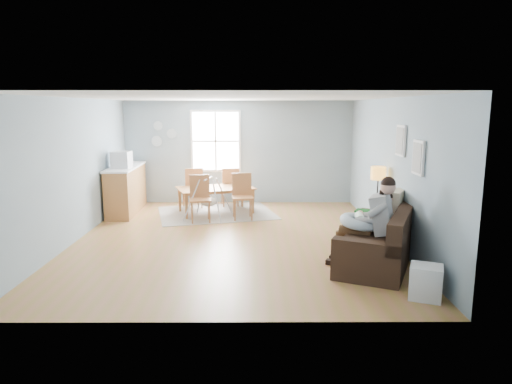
{
  "coord_description": "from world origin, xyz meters",
  "views": [
    {
      "loc": [
        0.41,
        -8.56,
        2.52
      ],
      "look_at": [
        0.44,
        -0.38,
        1.0
      ],
      "focal_mm": 32.0,
      "sensor_mm": 36.0,
      "label": 1
    }
  ],
  "objects_px": {
    "dining_table": "(216,201)",
    "chair_nw": "(193,185)",
    "father": "(371,219)",
    "chair_se": "(242,193)",
    "toddler": "(380,213)",
    "floor_lamp": "(378,179)",
    "monitor": "(121,160)",
    "storage_cube": "(425,282)",
    "chair_ne": "(230,184)",
    "sofa": "(382,243)",
    "baby_swing": "(208,201)",
    "counter": "(126,189)",
    "chair_sw": "(200,195)"
  },
  "relations": [
    {
      "from": "storage_cube",
      "to": "chair_se",
      "type": "height_order",
      "value": "chair_se"
    },
    {
      "from": "chair_nw",
      "to": "storage_cube",
      "type": "bearing_deg",
      "value": -55.44
    },
    {
      "from": "storage_cube",
      "to": "floor_lamp",
      "type": "bearing_deg",
      "value": 87.88
    },
    {
      "from": "floor_lamp",
      "to": "toddler",
      "type": "bearing_deg",
      "value": -102.73
    },
    {
      "from": "toddler",
      "to": "dining_table",
      "type": "relative_size",
      "value": 0.51
    },
    {
      "from": "toddler",
      "to": "floor_lamp",
      "type": "height_order",
      "value": "floor_lamp"
    },
    {
      "from": "counter",
      "to": "father",
      "type": "bearing_deg",
      "value": -38.6
    },
    {
      "from": "floor_lamp",
      "to": "chair_sw",
      "type": "relative_size",
      "value": 1.35
    },
    {
      "from": "sofa",
      "to": "father",
      "type": "height_order",
      "value": "father"
    },
    {
      "from": "father",
      "to": "floor_lamp",
      "type": "bearing_deg",
      "value": 71.98
    },
    {
      "from": "chair_sw",
      "to": "counter",
      "type": "distance_m",
      "value": 2.1
    },
    {
      "from": "toddler",
      "to": "monitor",
      "type": "bearing_deg",
      "value": 149.3
    },
    {
      "from": "counter",
      "to": "monitor",
      "type": "relative_size",
      "value": 4.78
    },
    {
      "from": "floor_lamp",
      "to": "counter",
      "type": "xyz_separation_m",
      "value": [
        -5.5,
        2.24,
        -0.58
      ]
    },
    {
      "from": "chair_se",
      "to": "toddler",
      "type": "bearing_deg",
      "value": -49.67
    },
    {
      "from": "storage_cube",
      "to": "dining_table",
      "type": "xyz_separation_m",
      "value": [
        -3.2,
        5.02,
        0.09
      ]
    },
    {
      "from": "storage_cube",
      "to": "baby_swing",
      "type": "bearing_deg",
      "value": 126.66
    },
    {
      "from": "father",
      "to": "storage_cube",
      "type": "distance_m",
      "value": 1.41
    },
    {
      "from": "sofa",
      "to": "baby_swing",
      "type": "height_order",
      "value": "baby_swing"
    },
    {
      "from": "sofa",
      "to": "counter",
      "type": "height_order",
      "value": "counter"
    },
    {
      "from": "sofa",
      "to": "chair_sw",
      "type": "height_order",
      "value": "chair_sw"
    },
    {
      "from": "father",
      "to": "chair_ne",
      "type": "distance_m",
      "value": 5.18
    },
    {
      "from": "sofa",
      "to": "chair_ne",
      "type": "height_order",
      "value": "chair_ne"
    },
    {
      "from": "dining_table",
      "to": "chair_ne",
      "type": "distance_m",
      "value": 0.86
    },
    {
      "from": "floor_lamp",
      "to": "chair_nw",
      "type": "distance_m",
      "value": 4.75
    },
    {
      "from": "father",
      "to": "monitor",
      "type": "xyz_separation_m",
      "value": [
        -4.91,
        3.56,
        0.53
      ]
    },
    {
      "from": "toddler",
      "to": "storage_cube",
      "type": "distance_m",
      "value": 1.79
    },
    {
      "from": "chair_ne",
      "to": "monitor",
      "type": "height_order",
      "value": "monitor"
    },
    {
      "from": "dining_table",
      "to": "sofa",
      "type": "bearing_deg",
      "value": -69.39
    },
    {
      "from": "chair_ne",
      "to": "counter",
      "type": "relative_size",
      "value": 0.49
    },
    {
      "from": "toddler",
      "to": "chair_sw",
      "type": "height_order",
      "value": "toddler"
    },
    {
      "from": "floor_lamp",
      "to": "chair_ne",
      "type": "relative_size",
      "value": 1.39
    },
    {
      "from": "storage_cube",
      "to": "father",
      "type": "bearing_deg",
      "value": 110.22
    },
    {
      "from": "floor_lamp",
      "to": "storage_cube",
      "type": "distance_m",
      "value": 3.07
    },
    {
      "from": "dining_table",
      "to": "monitor",
      "type": "relative_size",
      "value": 4.16
    },
    {
      "from": "father",
      "to": "chair_se",
      "type": "distance_m",
      "value": 3.91
    },
    {
      "from": "father",
      "to": "dining_table",
      "type": "xyz_separation_m",
      "value": [
        -2.75,
        3.8,
        -0.48
      ]
    },
    {
      "from": "monitor",
      "to": "toddler",
      "type": "bearing_deg",
      "value": -30.7
    },
    {
      "from": "sofa",
      "to": "father",
      "type": "bearing_deg",
      "value": -137.85
    },
    {
      "from": "chair_se",
      "to": "chair_ne",
      "type": "height_order",
      "value": "chair_se"
    },
    {
      "from": "dining_table",
      "to": "chair_nw",
      "type": "distance_m",
      "value": 0.86
    },
    {
      "from": "toddler",
      "to": "chair_se",
      "type": "distance_m",
      "value": 3.69
    },
    {
      "from": "floor_lamp",
      "to": "baby_swing",
      "type": "bearing_deg",
      "value": 155.71
    },
    {
      "from": "father",
      "to": "chair_se",
      "type": "height_order",
      "value": "father"
    },
    {
      "from": "chair_se",
      "to": "baby_swing",
      "type": "bearing_deg",
      "value": -177.68
    },
    {
      "from": "father",
      "to": "chair_nw",
      "type": "distance_m",
      "value": 5.48
    },
    {
      "from": "toddler",
      "to": "chair_sw",
      "type": "xyz_separation_m",
      "value": [
        -3.33,
        2.57,
        -0.18
      ]
    },
    {
      "from": "chair_sw",
      "to": "monitor",
      "type": "bearing_deg",
      "value": 164.65
    },
    {
      "from": "chair_ne",
      "to": "toddler",
      "type": "bearing_deg",
      "value": -56.24
    },
    {
      "from": "floor_lamp",
      "to": "counter",
      "type": "bearing_deg",
      "value": 157.83
    }
  ]
}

